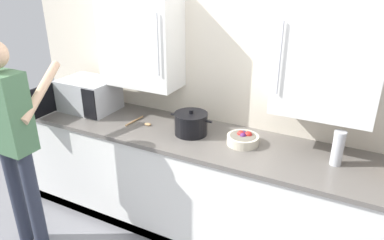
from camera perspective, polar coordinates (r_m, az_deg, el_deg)
back_wall_tiled at (r=2.93m, az=6.17°, el=8.73°), size 4.11×0.44×2.76m
counter_unit at (r=3.05m, az=2.97°, el=-10.81°), size 3.64×0.70×0.92m
microwave_oven at (r=3.49m, az=-16.64°, el=3.92°), size 0.51×0.75×0.29m
stock_pot at (r=2.86m, az=-0.16°, el=-0.57°), size 0.36×0.27×0.21m
wooden_spoon at (r=3.11m, az=-8.17°, el=-0.39°), size 0.19×0.23×0.02m
thermos_flask at (r=2.60m, az=22.32°, el=-4.19°), size 0.08×0.08×0.25m
fruit_bowl at (r=2.74m, az=8.16°, el=-3.00°), size 0.24×0.24×0.10m
person_figure at (r=2.96m, az=-26.92°, el=-1.87°), size 0.44×0.63×1.73m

